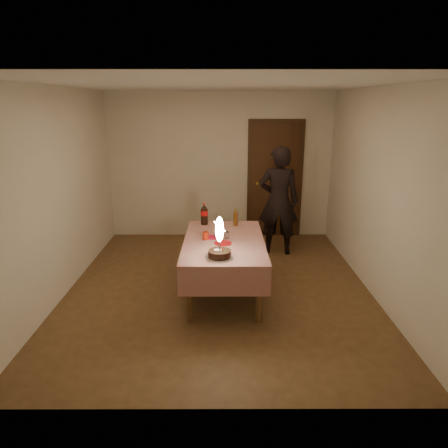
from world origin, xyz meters
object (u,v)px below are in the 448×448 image
at_px(red_cup, 206,236).
at_px(clear_cup, 226,235).
at_px(red_plate, 223,243).
at_px(cola_bottle, 204,214).
at_px(amber_bottle_right, 236,217).
at_px(photographer, 278,201).
at_px(birthday_cake, 220,247).
at_px(dining_table, 224,247).

xyz_separation_m(red_cup, clear_cup, (0.26, 0.05, -0.01)).
height_order(red_cup, clear_cup, red_cup).
distance_m(red_plate, cola_bottle, 0.87).
bearing_deg(amber_bottle_right, photographer, 48.24).
relative_size(birthday_cake, photographer, 0.27).
height_order(red_plate, amber_bottle_right, amber_bottle_right).
relative_size(red_cup, clear_cup, 1.11).
relative_size(red_plate, amber_bottle_right, 0.86).
bearing_deg(clear_cup, dining_table, -111.53).
xyz_separation_m(birthday_cake, cola_bottle, (-0.23, 1.28, 0.03)).
bearing_deg(birthday_cake, clear_cup, 83.14).
bearing_deg(amber_bottle_right, red_plate, -103.18).
distance_m(dining_table, cola_bottle, 0.79).
bearing_deg(red_cup, clear_cup, 9.87).
bearing_deg(clear_cup, amber_bottle_right, 76.36).
height_order(birthday_cake, red_cup, birthday_cake).
distance_m(amber_bottle_right, photographer, 1.07).
bearing_deg(photographer, cola_bottle, -147.37).
distance_m(clear_cup, amber_bottle_right, 0.59).
distance_m(dining_table, birthday_cake, 0.63).
distance_m(dining_table, red_cup, 0.28).
distance_m(clear_cup, cola_bottle, 0.70).
relative_size(dining_table, red_plate, 7.82).
distance_m(red_cup, clear_cup, 0.27).
bearing_deg(red_cup, photographer, 51.72).
bearing_deg(amber_bottle_right, cola_bottle, 172.70).
bearing_deg(birthday_cake, dining_table, 85.03).
height_order(red_plate, red_cup, red_cup).
height_order(red_plate, cola_bottle, cola_bottle).
xyz_separation_m(birthday_cake, red_cup, (-0.18, 0.62, -0.08)).
relative_size(clear_cup, cola_bottle, 0.28).
bearing_deg(clear_cup, photographer, 58.04).
bearing_deg(cola_bottle, dining_table, -67.99).
bearing_deg(birthday_cake, red_plate, 85.24).
bearing_deg(dining_table, clear_cup, 68.47).
height_order(dining_table, cola_bottle, cola_bottle).
xyz_separation_m(birthday_cake, clear_cup, (0.08, 0.66, -0.08)).
bearing_deg(dining_table, cola_bottle, 112.01).
height_order(dining_table, birthday_cake, birthday_cake).
relative_size(birthday_cake, red_cup, 4.79).
bearing_deg(red_plate, red_cup, 146.02).
relative_size(dining_table, photographer, 0.98).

